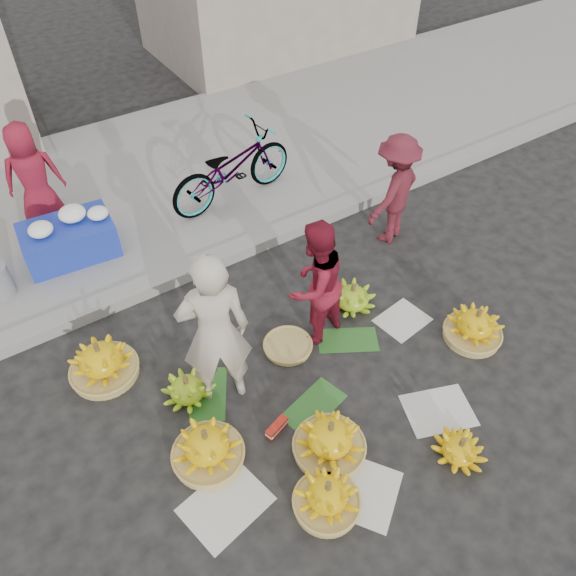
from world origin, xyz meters
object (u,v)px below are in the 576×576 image
banana_bunch_0 (207,447)px  flower_table (69,238)px  banana_bunch_4 (475,326)px  bicycle (231,168)px  vendor_cream (215,332)px

banana_bunch_0 → flower_table: 3.33m
banana_bunch_4 → bicycle: 3.71m
vendor_cream → flower_table: (-0.61, 2.74, -0.52)m
bicycle → flower_table: bearing=82.1°
banana_bunch_4 → flower_table: flower_table is taller
banana_bunch_4 → flower_table: (-3.23, 3.60, 0.19)m
flower_table → bicycle: (2.24, -0.05, 0.24)m
banana_bunch_0 → flower_table: flower_table is taller
bicycle → banana_bunch_0: bearing=140.9°
banana_bunch_4 → vendor_cream: (-2.63, 0.86, 0.72)m
flower_table → vendor_cream: bearing=-73.0°
banana_bunch_0 → flower_table: (-0.15, 3.32, 0.18)m
banana_bunch_0 → flower_table: bearing=92.6°
banana_bunch_4 → vendor_cream: vendor_cream is taller
vendor_cream → bicycle: vendor_cream is taller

